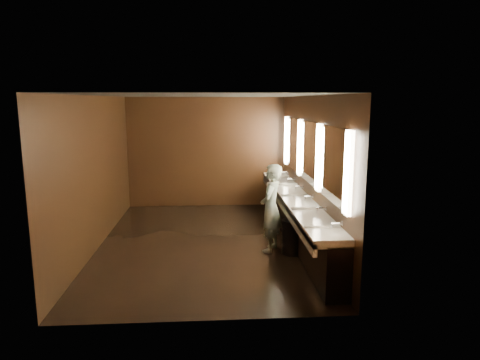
# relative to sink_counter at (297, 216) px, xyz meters

# --- Properties ---
(floor) EXTENTS (6.00, 6.00, 0.00)m
(floor) POSITION_rel_sink_counter_xyz_m (-1.79, -0.00, -0.50)
(floor) COLOR black
(floor) RESTS_ON ground
(ceiling) EXTENTS (4.00, 6.00, 0.02)m
(ceiling) POSITION_rel_sink_counter_xyz_m (-1.79, -0.00, 2.30)
(ceiling) COLOR #2D2D2B
(ceiling) RESTS_ON wall_back
(wall_back) EXTENTS (4.00, 0.02, 2.80)m
(wall_back) POSITION_rel_sink_counter_xyz_m (-1.79, 3.00, 0.90)
(wall_back) COLOR black
(wall_back) RESTS_ON floor
(wall_front) EXTENTS (4.00, 0.02, 2.80)m
(wall_front) POSITION_rel_sink_counter_xyz_m (-1.79, -3.00, 0.90)
(wall_front) COLOR black
(wall_front) RESTS_ON floor
(wall_left) EXTENTS (0.02, 6.00, 2.80)m
(wall_left) POSITION_rel_sink_counter_xyz_m (-3.79, -0.00, 0.90)
(wall_left) COLOR black
(wall_left) RESTS_ON floor
(wall_right) EXTENTS (0.02, 6.00, 2.80)m
(wall_right) POSITION_rel_sink_counter_xyz_m (0.21, -0.00, 0.90)
(wall_right) COLOR black
(wall_right) RESTS_ON floor
(sink_counter) EXTENTS (0.55, 5.40, 1.01)m
(sink_counter) POSITION_rel_sink_counter_xyz_m (0.00, 0.00, 0.00)
(sink_counter) COLOR black
(sink_counter) RESTS_ON floor
(mirror_band) EXTENTS (0.06, 5.03, 1.15)m
(mirror_band) POSITION_rel_sink_counter_xyz_m (0.19, -0.00, 1.25)
(mirror_band) COLOR #FFEBC5
(mirror_band) RESTS_ON wall_right
(person) EXTENTS (0.58, 0.69, 1.60)m
(person) POSITION_rel_sink_counter_xyz_m (-0.60, -0.52, 0.30)
(person) COLOR #86B4C9
(person) RESTS_ON floor
(trash_bin) EXTENTS (0.49, 0.49, 0.62)m
(trash_bin) POSITION_rel_sink_counter_xyz_m (-0.22, -0.69, -0.19)
(trash_bin) COLOR black
(trash_bin) RESTS_ON floor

